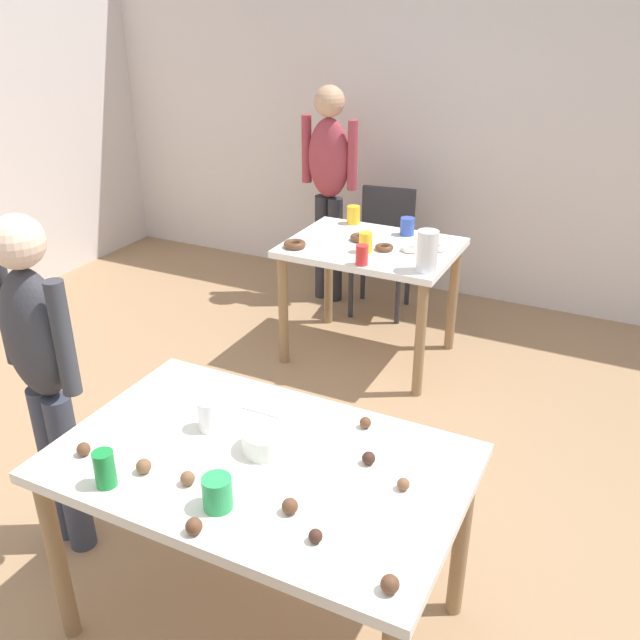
# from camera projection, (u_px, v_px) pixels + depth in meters

# --- Properties ---
(ground_plane) EXTENTS (6.40, 6.40, 0.00)m
(ground_plane) POSITION_uv_depth(u_px,v_px,m) (266.00, 579.00, 2.77)
(ground_plane) COLOR #9E7A56
(wall_back) EXTENTS (6.40, 0.10, 2.60)m
(wall_back) POSITION_uv_depth(u_px,v_px,m) (493.00, 121.00, 4.78)
(wall_back) COLOR silver
(wall_back) RESTS_ON ground_plane
(dining_table_near) EXTENTS (1.35, 0.84, 0.75)m
(dining_table_near) POSITION_uv_depth(u_px,v_px,m) (260.00, 480.00, 2.30)
(dining_table_near) COLOR silver
(dining_table_near) RESTS_ON ground_plane
(dining_table_far) EXTENTS (1.00, 0.76, 0.75)m
(dining_table_far) POSITION_uv_depth(u_px,v_px,m) (371.00, 262.00, 4.18)
(dining_table_far) COLOR white
(dining_table_far) RESTS_ON ground_plane
(chair_far_table) EXTENTS (0.45, 0.45, 0.87)m
(chair_far_table) POSITION_uv_depth(u_px,v_px,m) (384.00, 243.00, 4.92)
(chair_far_table) COLOR #2D2D33
(chair_far_table) RESTS_ON ground_plane
(person_girl_near) EXTENTS (0.45, 0.26, 1.45)m
(person_girl_near) POSITION_uv_depth(u_px,v_px,m) (41.00, 364.00, 2.60)
(person_girl_near) COLOR #383D4C
(person_girl_near) RESTS_ON ground_plane
(person_adult_far) EXTENTS (0.46, 0.24, 1.55)m
(person_adult_far) POSITION_uv_depth(u_px,v_px,m) (329.00, 176.00, 4.87)
(person_adult_far) COLOR #28282D
(person_adult_far) RESTS_ON ground_plane
(mixing_bowl) EXTENTS (0.16, 0.16, 0.07)m
(mixing_bowl) POSITION_uv_depth(u_px,v_px,m) (266.00, 440.00, 2.29)
(mixing_bowl) COLOR white
(mixing_bowl) RESTS_ON dining_table_near
(soda_can) EXTENTS (0.07, 0.07, 0.12)m
(soda_can) POSITION_uv_depth(u_px,v_px,m) (105.00, 469.00, 2.12)
(soda_can) COLOR #198438
(soda_can) RESTS_ON dining_table_near
(fork_near) EXTENTS (0.17, 0.02, 0.01)m
(fork_near) POSITION_uv_depth(u_px,v_px,m) (259.00, 411.00, 2.51)
(fork_near) COLOR silver
(fork_near) RESTS_ON dining_table_near
(cup_near_0) EXTENTS (0.08, 0.08, 0.11)m
(cup_near_0) POSITION_uv_depth(u_px,v_px,m) (209.00, 415.00, 2.39)
(cup_near_0) COLOR white
(cup_near_0) RESTS_ON dining_table_near
(cup_near_1) EXTENTS (0.09, 0.09, 0.11)m
(cup_near_1) POSITION_uv_depth(u_px,v_px,m) (217.00, 493.00, 2.03)
(cup_near_1) COLOR green
(cup_near_1) RESTS_ON dining_table_near
(cake_ball_0) EXTENTS (0.05, 0.05, 0.05)m
(cake_ball_0) POSITION_uv_depth(u_px,v_px,m) (290.00, 506.00, 2.02)
(cake_ball_0) COLOR brown
(cake_ball_0) RESTS_ON dining_table_near
(cake_ball_1) EXTENTS (0.05, 0.05, 0.05)m
(cake_ball_1) POSITION_uv_depth(u_px,v_px,m) (84.00, 449.00, 2.27)
(cake_ball_1) COLOR brown
(cake_ball_1) RESTS_ON dining_table_near
(cake_ball_2) EXTENTS (0.05, 0.05, 0.05)m
(cake_ball_2) POSITION_uv_depth(u_px,v_px,m) (390.00, 584.00, 1.75)
(cake_ball_2) COLOR brown
(cake_ball_2) RESTS_ON dining_table_near
(cake_ball_3) EXTENTS (0.04, 0.04, 0.04)m
(cake_ball_3) POSITION_uv_depth(u_px,v_px,m) (315.00, 536.00, 1.91)
(cake_ball_3) COLOR #3D2319
(cake_ball_3) RESTS_ON dining_table_near
(cake_ball_4) EXTENTS (0.04, 0.04, 0.04)m
(cake_ball_4) POSITION_uv_depth(u_px,v_px,m) (403.00, 484.00, 2.11)
(cake_ball_4) COLOR brown
(cake_ball_4) RESTS_ON dining_table_near
(cake_ball_5) EXTENTS (0.05, 0.05, 0.05)m
(cake_ball_5) POSITION_uv_depth(u_px,v_px,m) (194.00, 526.00, 1.94)
(cake_ball_5) COLOR brown
(cake_ball_5) RESTS_ON dining_table_near
(cake_ball_6) EXTENTS (0.05, 0.05, 0.05)m
(cake_ball_6) POSITION_uv_depth(u_px,v_px,m) (188.00, 478.00, 2.14)
(cake_ball_6) COLOR brown
(cake_ball_6) RESTS_ON dining_table_near
(cake_ball_7) EXTENTS (0.05, 0.05, 0.05)m
(cake_ball_7) POSITION_uv_depth(u_px,v_px,m) (144.00, 466.00, 2.19)
(cake_ball_7) COLOR brown
(cake_ball_7) RESTS_ON dining_table_near
(cake_ball_8) EXTENTS (0.04, 0.04, 0.04)m
(cake_ball_8) POSITION_uv_depth(u_px,v_px,m) (365.00, 423.00, 2.41)
(cake_ball_8) COLOR brown
(cake_ball_8) RESTS_ON dining_table_near
(cake_ball_9) EXTENTS (0.04, 0.04, 0.04)m
(cake_ball_9) POSITION_uv_depth(u_px,v_px,m) (369.00, 458.00, 2.23)
(cake_ball_9) COLOR #3D2319
(cake_ball_9) RESTS_ON dining_table_near
(pitcher_far) EXTENTS (0.12, 0.12, 0.23)m
(pitcher_far) POSITION_uv_depth(u_px,v_px,m) (427.00, 251.00, 3.70)
(pitcher_far) COLOR white
(pitcher_far) RESTS_ON dining_table_far
(cup_far_0) EXTENTS (0.08, 0.08, 0.12)m
(cup_far_0) POSITION_uv_depth(u_px,v_px,m) (366.00, 242.00, 3.99)
(cup_far_0) COLOR yellow
(cup_far_0) RESTS_ON dining_table_far
(cup_far_1) EXTENTS (0.09, 0.09, 0.11)m
(cup_far_1) POSITION_uv_depth(u_px,v_px,m) (407.00, 226.00, 4.27)
(cup_far_1) COLOR #3351B2
(cup_far_1) RESTS_ON dining_table_far
(cup_far_2) EXTENTS (0.07, 0.07, 0.11)m
(cup_far_2) POSITION_uv_depth(u_px,v_px,m) (362.00, 255.00, 3.81)
(cup_far_2) COLOR red
(cup_far_2) RESTS_ON dining_table_far
(cup_far_3) EXTENTS (0.09, 0.09, 0.12)m
(cup_far_3) POSITION_uv_depth(u_px,v_px,m) (353.00, 215.00, 4.47)
(cup_far_3) COLOR yellow
(cup_far_3) RESTS_ON dining_table_far
(donut_far_0) EXTENTS (0.13, 0.13, 0.04)m
(donut_far_0) POSITION_uv_depth(u_px,v_px,m) (295.00, 244.00, 4.08)
(donut_far_0) COLOR brown
(donut_far_0) RESTS_ON dining_table_far
(donut_far_1) EXTENTS (0.11, 0.11, 0.03)m
(donut_far_1) POSITION_uv_depth(u_px,v_px,m) (384.00, 247.00, 4.04)
(donut_far_1) COLOR brown
(donut_far_1) RESTS_ON dining_table_far
(donut_far_2) EXTENTS (0.12, 0.12, 0.03)m
(donut_far_2) POSITION_uv_depth(u_px,v_px,m) (436.00, 247.00, 4.04)
(donut_far_2) COLOR white
(donut_far_2) RESTS_ON dining_table_far
(donut_far_3) EXTENTS (0.12, 0.12, 0.04)m
(donut_far_3) POSITION_uv_depth(u_px,v_px,m) (360.00, 238.00, 4.19)
(donut_far_3) COLOR brown
(donut_far_3) RESTS_ON dining_table_far
(donut_far_4) EXTENTS (0.11, 0.11, 0.03)m
(donut_far_4) POSITION_uv_depth(u_px,v_px,m) (410.00, 249.00, 4.02)
(donut_far_4) COLOR white
(donut_far_4) RESTS_ON dining_table_far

